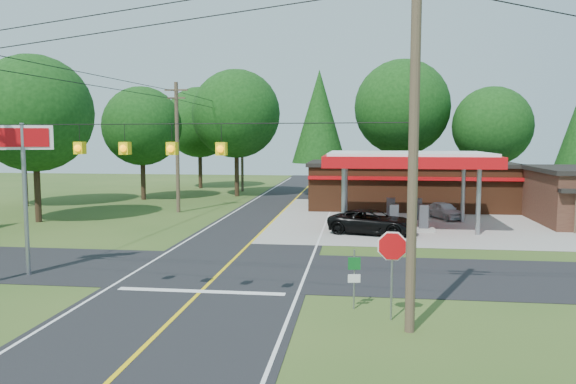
# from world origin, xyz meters

# --- Properties ---
(ground) EXTENTS (120.00, 120.00, 0.00)m
(ground) POSITION_xyz_m (0.00, 0.00, 0.00)
(ground) COLOR #2C4A1A
(ground) RESTS_ON ground
(main_highway) EXTENTS (8.00, 120.00, 0.02)m
(main_highway) POSITION_xyz_m (0.00, 0.00, 0.01)
(main_highway) COLOR black
(main_highway) RESTS_ON ground
(cross_road) EXTENTS (70.00, 7.00, 0.02)m
(cross_road) POSITION_xyz_m (0.00, 0.00, 0.01)
(cross_road) COLOR black
(cross_road) RESTS_ON ground
(lane_center_yellow) EXTENTS (0.15, 110.00, 0.00)m
(lane_center_yellow) POSITION_xyz_m (0.00, 0.00, 0.03)
(lane_center_yellow) COLOR yellow
(lane_center_yellow) RESTS_ON main_highway
(gas_canopy) EXTENTS (10.60, 7.40, 4.88)m
(gas_canopy) POSITION_xyz_m (9.00, 13.00, 4.27)
(gas_canopy) COLOR gray
(gas_canopy) RESTS_ON ground
(convenience_store) EXTENTS (16.40, 7.55, 3.80)m
(convenience_store) POSITION_xyz_m (10.00, 22.98, 1.92)
(convenience_store) COLOR #572E19
(convenience_store) RESTS_ON ground
(utility_pole_near_right) EXTENTS (1.80, 0.30, 11.50)m
(utility_pole_near_right) POSITION_xyz_m (7.50, -7.00, 5.96)
(utility_pole_near_right) COLOR #473828
(utility_pole_near_right) RESTS_ON ground
(utility_pole_far_left) EXTENTS (1.80, 0.30, 10.00)m
(utility_pole_far_left) POSITION_xyz_m (-8.00, 18.00, 5.20)
(utility_pole_far_left) COLOR #473828
(utility_pole_far_left) RESTS_ON ground
(utility_pole_north) EXTENTS (0.30, 0.30, 9.50)m
(utility_pole_north) POSITION_xyz_m (-6.50, 35.00, 4.75)
(utility_pole_north) COLOR #473828
(utility_pole_north) RESTS_ON ground
(overhead_beacons) EXTENTS (17.04, 2.04, 1.03)m
(overhead_beacons) POSITION_xyz_m (-1.00, -6.00, 6.21)
(overhead_beacons) COLOR black
(overhead_beacons) RESTS_ON ground
(treeline_backdrop) EXTENTS (70.27, 51.59, 13.30)m
(treeline_backdrop) POSITION_xyz_m (0.82, 24.01, 7.49)
(treeline_backdrop) COLOR #332316
(treeline_backdrop) RESTS_ON ground
(suv_car) EXTENTS (6.45, 6.45, 1.47)m
(suv_car) POSITION_xyz_m (6.76, 10.00, 0.73)
(suv_car) COLOR black
(suv_car) RESTS_ON ground
(sedan_car) EXTENTS (4.71, 4.71, 1.20)m
(sedan_car) POSITION_xyz_m (12.00, 17.00, 0.60)
(sedan_car) COLOR silver
(sedan_car) RESTS_ON ground
(big_stop_sign) EXTENTS (2.23, 1.03, 6.45)m
(big_stop_sign) POSITION_xyz_m (-8.00, -2.01, 4.76)
(big_stop_sign) COLOR gray
(big_stop_sign) RESTS_ON ground
(octagonal_stop_sign) EXTENTS (1.00, 0.14, 2.92)m
(octagonal_stop_sign) POSITION_xyz_m (7.00, -6.01, 2.21)
(octagonal_stop_sign) COLOR gray
(octagonal_stop_sign) RESTS_ON ground
(route_sign_post) EXTENTS (0.42, 0.12, 2.07)m
(route_sign_post) POSITION_xyz_m (5.80, -4.99, 1.23)
(route_sign_post) COLOR gray
(route_sign_post) RESTS_ON ground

